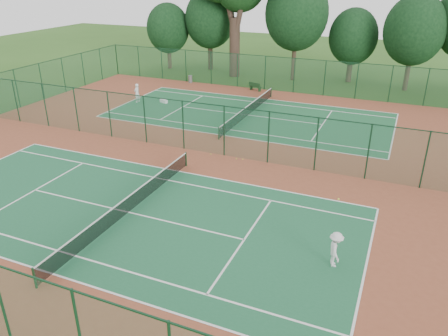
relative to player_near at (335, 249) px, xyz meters
The scene contains 17 objects.
ground 14.12m from the player_near, 138.76° to the left, with size 120.00×120.00×0.00m, color #2D581B.
red_pad 14.12m from the player_near, 138.76° to the left, with size 40.00×36.00×0.01m, color brown.
court_near 10.63m from the player_near, behind, with size 23.77×10.97×0.01m, color #1D5D39.
court_far 21.15m from the player_near, 120.08° to the left, with size 23.77×10.97×0.01m, color #1D5E35.
fence_north 29.29m from the player_near, 111.22° to the left, with size 40.00×0.09×3.50m.
fence_divider 14.12m from the player_near, 138.76° to the left, with size 40.00×0.09×3.50m.
tennis_net_near 10.60m from the player_near, behind, with size 0.10×12.90×0.97m.
tennis_net_far 21.14m from the player_near, 120.08° to the left, with size 0.10×12.90×0.97m.
player_near is the anchor object (origin of this frame).
player_far 28.19m from the player_near, 140.36° to the left, with size 0.64×0.42×1.76m, color silver.
trash_bin 33.90m from the player_near, 127.52° to the left, with size 0.45×0.45×0.80m, color slate.
bench 29.37m from the player_near, 116.01° to the left, with size 1.45×0.83×0.86m.
kit_bag 26.93m from the player_near, 135.83° to the left, with size 0.82×0.31×0.31m, color white.
stray_ball_a 11.87m from the player_near, 130.01° to the left, with size 0.07×0.07×0.07m, color yellow.
stray_ball_b 12.07m from the player_near, 131.83° to the left, with size 0.08×0.08×0.08m, color #B0C42D.
stray_ball_c 13.46m from the player_near, 137.71° to the left, with size 0.07×0.07×0.07m, color #CAF037.
evergreen_row 35.04m from the player_near, 106.75° to the left, with size 39.00×5.00×12.00m, color black, non-canonical shape.
Camera 1 is at (12.27, -25.14, 11.56)m, focal length 35.00 mm.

